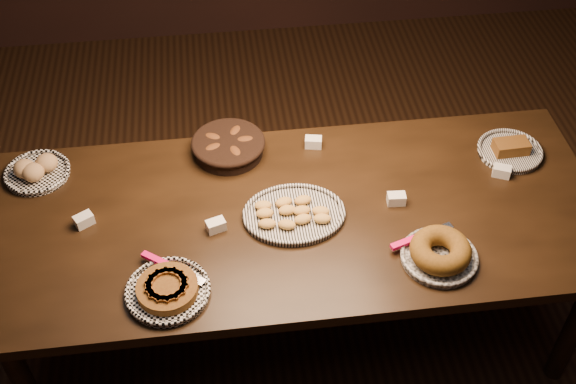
{
  "coord_description": "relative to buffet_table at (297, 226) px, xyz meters",
  "views": [
    {
      "loc": [
        -0.28,
        -1.89,
        2.77
      ],
      "look_at": [
        -0.03,
        0.05,
        0.82
      ],
      "focal_mm": 45.0,
      "sensor_mm": 36.0,
      "label": 1
    }
  ],
  "objects": [
    {
      "name": "bread_roll_plate",
      "position": [
        -1.02,
        0.34,
        0.1
      ],
      "size": [
        0.27,
        0.27,
        0.08
      ],
      "rotation": [
        0.0,
        0.0,
        -0.17
      ],
      "color": "white",
      "rests_on": "buffet_table"
    },
    {
      "name": "tent_cards",
      "position": [
        0.05,
        0.1,
        0.1
      ],
      "size": [
        1.74,
        0.49,
        0.04
      ],
      "color": "white",
      "rests_on": "buffet_table"
    },
    {
      "name": "bundt_cake_plate",
      "position": [
        0.48,
        -0.29,
        0.11
      ],
      "size": [
        0.31,
        0.29,
        0.09
      ],
      "rotation": [
        0.0,
        0.0,
        -0.03
      ],
      "color": "black",
      "rests_on": "buffet_table"
    },
    {
      "name": "loaf_plate",
      "position": [
        0.93,
        0.23,
        0.09
      ],
      "size": [
        0.27,
        0.27,
        0.06
      ],
      "rotation": [
        0.0,
        0.0,
        0.04
      ],
      "color": "black",
      "rests_on": "buffet_table"
    },
    {
      "name": "buffet_table",
      "position": [
        0.0,
        0.0,
        0.0
      ],
      "size": [
        2.4,
        1.0,
        0.75
      ],
      "color": "black",
      "rests_on": "ground"
    },
    {
      "name": "madeleine_platter",
      "position": [
        -0.02,
        -0.02,
        0.09
      ],
      "size": [
        0.39,
        0.32,
        0.05
      ],
      "rotation": [
        0.0,
        0.0,
        0.25
      ],
      "color": "black",
      "rests_on": "buffet_table"
    },
    {
      "name": "ground",
      "position": [
        0.0,
        0.0,
        -0.68
      ],
      "size": [
        5.0,
        5.0,
        0.0
      ],
      "primitive_type": "plane",
      "color": "black",
      "rests_on": "ground"
    },
    {
      "name": "croissant_basket",
      "position": [
        -0.24,
        0.38,
        0.12
      ],
      "size": [
        0.33,
        0.33,
        0.08
      ],
      "rotation": [
        0.0,
        0.0,
        -0.17
      ],
      "color": "black",
      "rests_on": "buffet_table"
    },
    {
      "name": "apple_tart_plate",
      "position": [
        -0.5,
        -0.32,
        0.1
      ],
      "size": [
        0.3,
        0.33,
        0.06
      ],
      "rotation": [
        0.0,
        0.0,
        -0.19
      ],
      "color": "white",
      "rests_on": "buffet_table"
    }
  ]
}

